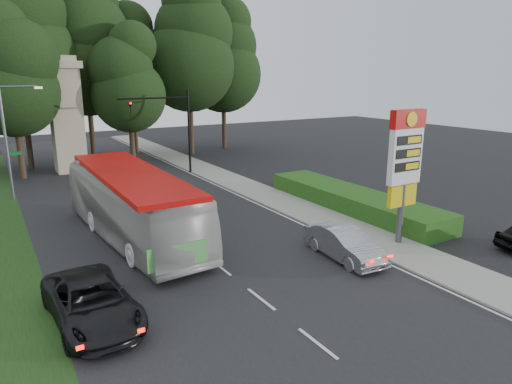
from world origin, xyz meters
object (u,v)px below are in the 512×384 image
suv_charcoal (92,302)px  streetlight_signs (9,136)px  sedan_silver (344,244)px  traffic_signal_mast (174,121)px  gas_station_pylon (405,159)px  monument (66,114)px  transit_bus (132,206)px

suv_charcoal → streetlight_signs: bearing=89.9°
sedan_silver → suv_charcoal: (-11.43, 0.19, 0.01)m
traffic_signal_mast → sedan_silver: 22.38m
gas_station_pylon → traffic_signal_mast: size_ratio=0.95×
traffic_signal_mast → sedan_silver: bearing=-90.5°
monument → sedan_silver: bearing=-75.0°
monument → sedan_silver: 29.34m
gas_station_pylon → traffic_signal_mast: traffic_signal_mast is taller
streetlight_signs → transit_bus: (4.74, -12.29, -2.61)m
gas_station_pylon → sedan_silver: bearing=-179.6°
monument → streetlight_signs: bearing=-122.0°
transit_bus → monument: bearing=84.9°
gas_station_pylon → monument: bearing=111.8°
sedan_silver → streetlight_signs: bearing=125.6°
transit_bus → suv_charcoal: 8.48m
monument → suv_charcoal: (-3.93, -27.85, -4.33)m
monument → transit_bus: monument is taller
gas_station_pylon → streetlight_signs: bearing=129.0°
gas_station_pylon → suv_charcoal: (-15.13, 0.16, -3.68)m
streetlight_signs → suv_charcoal: 20.22m
transit_bus → suv_charcoal: (-3.68, -7.57, -1.06)m
transit_bus → streetlight_signs: bearing=106.7°
gas_station_pylon → monument: 30.17m
streetlight_signs → monument: (4.99, 7.99, 0.67)m
streetlight_signs → suv_charcoal: size_ratio=1.44×
monument → traffic_signal_mast: bearing=-38.0°
streetlight_signs → sedan_silver: (12.49, -20.04, -3.68)m
streetlight_signs → suv_charcoal: bearing=-87.0°
transit_bus → sedan_silver: 11.02m
gas_station_pylon → traffic_signal_mast: 22.29m
suv_charcoal → sedan_silver: bearing=-4.1°
streetlight_signs → transit_bus: size_ratio=0.61×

